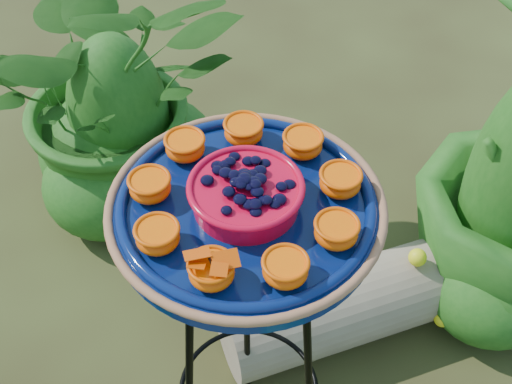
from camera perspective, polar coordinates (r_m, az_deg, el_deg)
tripod_stand at (r=1.33m, az=-0.65°, el=-11.26°), size 0.35×0.35×0.79m
feeder_dish at (r=1.05m, az=-0.81°, el=-1.12°), size 0.49×0.49×0.09m
driftwood_log at (r=1.83m, az=7.16°, el=-9.00°), size 0.64×0.53×0.21m
shrub_back_left at (r=2.01m, az=-11.30°, el=8.28°), size 0.90×0.85×0.77m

